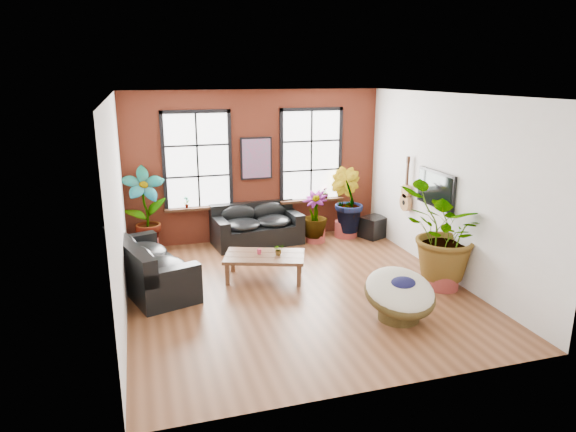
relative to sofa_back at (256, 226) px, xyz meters
name	(u,v)px	position (x,y,z in m)	size (l,w,h in m)	color
room	(295,196)	(0.10, -2.72, 1.33)	(6.04, 6.54, 3.54)	brown
sofa_back	(256,226)	(0.00, 0.00, 0.00)	(2.11, 1.19, 0.93)	black
sofa_left	(147,266)	(-2.53, -1.97, 0.01)	(1.68, 2.60, 0.95)	black
coffee_table	(265,258)	(-0.34, -2.18, 0.01)	(1.71, 1.31, 0.58)	#492D1A
papasan_chair	(400,294)	(1.32, -4.45, 0.02)	(1.18, 1.20, 0.86)	#443618
poster	(256,158)	(0.10, 0.31, 1.53)	(0.74, 0.06, 0.98)	black
tv_wall_unit	(427,191)	(3.03, -2.27, 1.12)	(0.13, 1.86, 1.20)	black
media_box	(374,227)	(2.84, -0.36, -0.17)	(0.76, 0.71, 0.50)	black
pot_back_left	(147,246)	(-2.47, -0.02, -0.24)	(0.52, 0.52, 0.36)	maroon
pot_back_right	(346,229)	(2.20, -0.14, -0.22)	(0.65, 0.65, 0.39)	maroon
pot_right_wall	(443,277)	(2.70, -3.56, -0.21)	(0.65, 0.65, 0.42)	maroon
pot_mid	(316,235)	(1.36, -0.31, -0.25)	(0.47, 0.47, 0.33)	maroon
floor_plant_back_left	(145,208)	(-2.46, -0.01, 0.62)	(0.94, 0.63, 1.78)	#175724
floor_plant_back_right	(346,200)	(2.19, -0.15, 0.50)	(0.84, 0.68, 1.53)	#175724
floor_plant_right_wall	(445,234)	(2.69, -3.53, 0.63)	(1.60, 1.39, 1.78)	#175724
floor_plant_mid	(315,214)	(1.33, -0.34, 0.26)	(0.61, 0.61, 1.08)	#175724
table_plant	(279,249)	(-0.08, -2.25, 0.18)	(0.20, 0.17, 0.22)	#175724
sill_plant_left	(186,202)	(-1.55, 0.26, 0.62)	(0.14, 0.10, 0.27)	#175724
sill_plant_right	(325,193)	(1.80, 0.26, 0.62)	(0.15, 0.15, 0.27)	#175724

